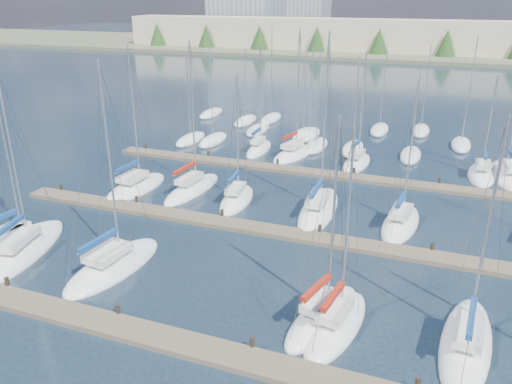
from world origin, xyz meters
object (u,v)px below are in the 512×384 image
(sailboat_i, at_px, (192,189))
(sailboat_n, at_px, (259,149))
(sailboat_d, at_px, (322,316))
(sailboat_j, at_px, (237,199))
(sailboat_a, at_px, (15,243))
(sailboat_f, at_px, (466,344))
(sailboat_b, at_px, (23,251))
(sailboat_r, at_px, (507,176))
(sailboat_l, at_px, (401,223))
(sailboat_k, at_px, (318,209))
(sailboat_q, at_px, (481,175))
(sailboat_e, at_px, (336,325))
(sailboat_c, at_px, (114,266))
(sailboat_p, at_px, (356,163))
(sailboat_h, at_px, (136,187))
(sailboat_o, at_px, (294,154))

(sailboat_i, xyz_separation_m, sailboat_n, (1.33, 13.98, 0.01))
(sailboat_d, relative_size, sailboat_j, 1.05)
(sailboat_a, bearing_deg, sailboat_f, 4.58)
(sailboat_b, bearing_deg, sailboat_r, 27.50)
(sailboat_l, height_order, sailboat_k, sailboat_k)
(sailboat_f, distance_m, sailboat_q, 28.18)
(sailboat_i, bearing_deg, sailboat_a, -112.23)
(sailboat_q, relative_size, sailboat_e, 0.91)
(sailboat_i, xyz_separation_m, sailboat_e, (16.75, -15.33, -0.01))
(sailboat_b, relative_size, sailboat_i, 0.95)
(sailboat_f, bearing_deg, sailboat_c, -175.37)
(sailboat_d, bearing_deg, sailboat_p, 110.61)
(sailboat_a, bearing_deg, sailboat_h, 87.21)
(sailboat_b, relative_size, sailboat_l, 1.13)
(sailboat_a, xyz_separation_m, sailboat_d, (22.73, -0.70, 0.01))
(sailboat_o, distance_m, sailboat_p, 7.19)
(sailboat_c, relative_size, sailboat_p, 1.16)
(sailboat_b, height_order, sailboat_d, sailboat_b)
(sailboat_h, bearing_deg, sailboat_d, -29.74)
(sailboat_n, bearing_deg, sailboat_q, -3.18)
(sailboat_q, bearing_deg, sailboat_k, -131.64)
(sailboat_i, relative_size, sailboat_p, 1.16)
(sailboat_d, distance_m, sailboat_j, 17.78)
(sailboat_o, relative_size, sailboat_p, 1.17)
(sailboat_h, distance_m, sailboat_k, 17.12)
(sailboat_c, xyz_separation_m, sailboat_j, (3.18, 13.38, 0.01))
(sailboat_j, bearing_deg, sailboat_b, -132.90)
(sailboat_c, relative_size, sailboat_l, 1.19)
(sailboat_r, bearing_deg, sailboat_p, 178.60)
(sailboat_h, distance_m, sailboat_p, 22.90)
(sailboat_d, distance_m, sailboat_e, 1.02)
(sailboat_r, bearing_deg, sailboat_o, 175.24)
(sailboat_d, bearing_deg, sailboat_i, 151.19)
(sailboat_e, relative_size, sailboat_l, 0.98)
(sailboat_c, bearing_deg, sailboat_p, 72.91)
(sailboat_o, bearing_deg, sailboat_e, -56.64)
(sailboat_c, distance_m, sailboat_h, 14.45)
(sailboat_a, relative_size, sailboat_c, 0.86)
(sailboat_h, bearing_deg, sailboat_p, 41.59)
(sailboat_c, distance_m, sailboat_f, 21.66)
(sailboat_b, xyz_separation_m, sailboat_k, (17.53, 14.37, 0.02))
(sailboat_b, xyz_separation_m, sailboat_f, (28.81, 0.31, 0.01))
(sailboat_k, bearing_deg, sailboat_e, -74.77)
(sailboat_o, distance_m, sailboat_k, 15.39)
(sailboat_r, height_order, sailboat_e, sailboat_r)
(sailboat_r, bearing_deg, sailboat_c, -138.50)
(sailboat_c, height_order, sailboat_e, sailboat_c)
(sailboat_l, bearing_deg, sailboat_k, -177.51)
(sailboat_j, distance_m, sailboat_l, 13.86)
(sailboat_b, relative_size, sailboat_r, 0.87)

